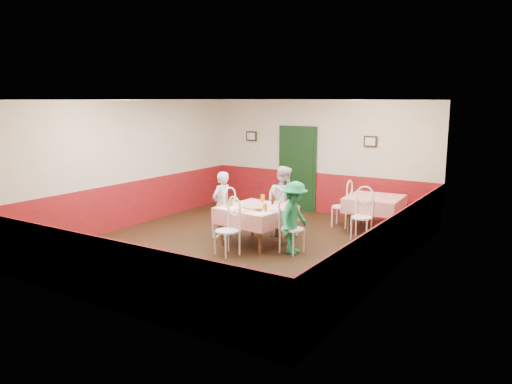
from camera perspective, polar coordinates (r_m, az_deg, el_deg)
The scene contains 39 objects.
floor at distance 9.81m, azimuth -1.62°, elevation -6.10°, with size 7.00×7.00×0.00m, color black.
ceiling at distance 9.41m, azimuth -1.71°, elevation 10.48°, with size 7.00×7.00×0.00m, color white.
back_wall at distance 12.54m, azimuth 7.32°, elevation 3.97°, with size 6.00×0.10×2.80m, color beige.
front_wall at distance 6.93m, azimuth -18.04°, elevation -1.66°, with size 6.00×0.10×2.80m, color beige.
left_wall at distance 11.45m, azimuth -14.24°, elevation 3.13°, with size 0.10×7.00×2.80m, color beige.
right_wall at distance 8.24m, azimuth 15.91°, elevation 0.31°, with size 0.10×7.00×2.80m, color beige.
wainscot_back at distance 12.66m, azimuth 7.20°, elevation -0.08°, with size 6.00×0.03×1.00m, color maroon.
wainscot_front at distance 7.18m, azimuth -17.54°, elevation -8.68°, with size 6.00×0.03×1.00m, color maroon.
wainscot_left at distance 11.58m, azimuth -13.99°, elevation -1.30°, with size 0.03×7.00×1.00m, color maroon.
wainscot_right at distance 8.44m, azimuth 15.51°, elevation -5.70°, with size 0.03×7.00×1.00m, color maroon.
door at distance 12.80m, azimuth 4.75°, elevation 2.58°, with size 0.96×0.06×2.10m, color black.
picture_left at distance 13.42m, azimuth -0.53°, elevation 6.41°, with size 0.32×0.03×0.26m, color black.
picture_right at distance 11.96m, azimuth 12.94°, elevation 5.65°, with size 0.32×0.03×0.26m, color black.
thermostat at distance 13.40m, azimuth -0.17°, elevation 4.90°, with size 0.10×0.03×0.10m, color white.
main_table at distance 9.76m, azimuth 0.00°, elevation -3.90°, with size 1.22×1.22×0.77m, color red.
second_table at distance 11.06m, azimuth 13.33°, elevation -2.47°, with size 1.12×1.12×0.77m, color red.
chair_left at distance 10.28m, azimuth -3.72°, elevation -2.76°, with size 0.42×0.42×0.90m, color white, non-canonical shape.
chair_right at distance 9.26m, azimuth 4.14°, elevation -4.25°, with size 0.42×0.42×0.90m, color white, non-canonical shape.
chair_far at distance 10.41m, azimuth 2.91°, elevation -2.59°, with size 0.42×0.42×0.90m, color white, non-canonical shape.
chair_near at distance 9.11m, azimuth -3.33°, elevation -4.47°, with size 0.42×0.42×0.90m, color white, non-canonical shape.
chair_second_a at distance 11.30m, azimuth 9.76°, elevation -1.68°, with size 0.42×0.42×0.90m, color white, non-canonical shape.
chair_second_b at distance 10.36m, azimuth 11.98°, elevation -2.87°, with size 0.42×0.42×0.90m, color white, non-canonical shape.
pizza at distance 9.60m, azimuth -0.13°, elevation -1.69°, with size 0.44×0.44×0.03m, color #B74723.
plate_left at distance 9.96m, azimuth -1.96°, elevation -1.30°, with size 0.25×0.25×0.01m, color white.
plate_right at distance 9.44m, azimuth 2.22°, elevation -1.96°, with size 0.25×0.25×0.01m, color white.
plate_far at distance 10.01m, azimuth 1.57°, elevation -1.23°, with size 0.25×0.25×0.01m, color white.
glass_a at distance 9.70m, azimuth -2.89°, elevation -1.22°, with size 0.08×0.08×0.15m, color #BF7219.
glass_b at distance 9.24m, azimuth 1.06°, elevation -1.81°, with size 0.08×0.08×0.14m, color #BF7219.
glass_c at distance 10.07m, azimuth 0.77°, elevation -0.75°, with size 0.08×0.08×0.15m, color #BF7219.
beer_bottle at distance 9.89m, azimuth 1.91°, elevation -0.80°, with size 0.06×0.06×0.21m, color #381C0A.
shaker_a at distance 9.64m, azimuth -3.60°, elevation -1.48°, with size 0.04×0.04×0.09m, color silver.
shaker_b at distance 9.54m, azimuth -3.26°, elevation -1.61°, with size 0.04×0.04×0.09m, color silver.
shaker_c at distance 9.67m, azimuth -3.53°, elevation -1.44°, with size 0.04×0.04×0.09m, color #B23319.
menu_left at distance 9.61m, azimuth -3.03°, elevation -1.78°, with size 0.30×0.40×0.00m, color white.
menu_right at distance 9.14m, azimuth 0.37°, elevation -2.40°, with size 0.30×0.40×0.00m, color white.
wallet at distance 9.29m, azimuth 0.28°, elevation -2.13°, with size 0.11×0.09×0.02m, color black.
diner_left at distance 10.26m, azimuth -3.94°, elevation -1.45°, with size 0.50×0.33×1.37m, color gray.
diner_far at distance 10.39m, azimuth 3.09°, elevation -1.02°, with size 0.71×0.56×1.47m, color gray.
diner_right at distance 9.18m, azimuth 4.41°, elevation -2.95°, with size 0.87×0.50×1.35m, color gray.
Camera 1 is at (5.26, -7.80, 2.79)m, focal length 35.00 mm.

